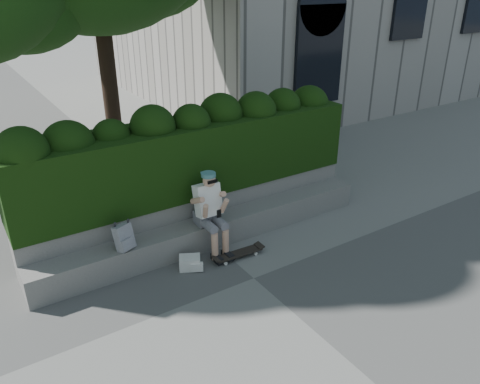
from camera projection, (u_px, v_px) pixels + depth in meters
ground at (254, 278)px, 7.06m from camera, size 80.00×80.00×0.00m
bench_ledge at (212, 231)px, 7.92m from camera, size 6.00×0.45×0.45m
planter_wall at (199, 212)px, 8.22m from camera, size 6.00×0.50×0.75m
hedge at (190, 157)px, 7.98m from camera, size 6.00×1.00×1.20m
person at (210, 209)px, 7.49m from camera, size 0.40×0.76×1.38m
skateboard at (238, 254)px, 7.56m from camera, size 0.81×0.24×0.08m
backpack_plaid at (124, 237)px, 6.90m from camera, size 0.30×0.23×0.39m
backpack_ground at (190, 263)px, 7.26m from camera, size 0.39×0.35×0.21m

